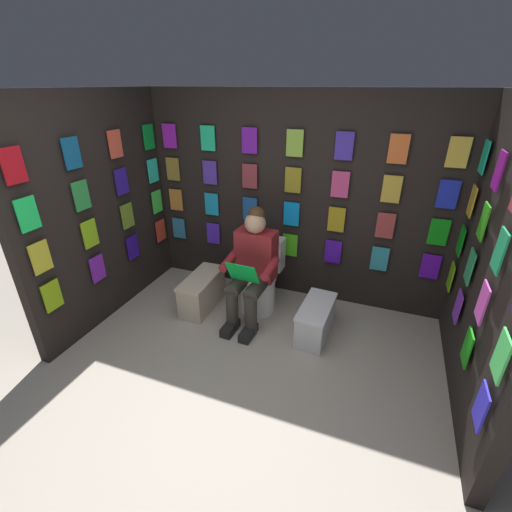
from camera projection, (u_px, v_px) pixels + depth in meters
The scene contains 8 objects.
ground_plane at pixel (215, 420), 2.62m from camera, with size 30.00×30.00×0.00m, color #B2A899.
display_wall_back at pixel (294, 200), 3.82m from camera, with size 3.40×0.14×2.22m.
display_wall_left at pixel (495, 269), 2.41m from camera, with size 0.14×1.96×2.22m.
display_wall_right at pixel (101, 211), 3.50m from camera, with size 0.14×1.96×2.22m.
toilet at pixel (260, 280), 3.83m from camera, with size 0.41×0.56×0.77m.
person_reading at pixel (252, 267), 3.52m from camera, with size 0.53×0.69×1.19m.
comic_longbox_near at pixel (202, 292), 3.88m from camera, with size 0.29×0.66×0.38m.
comic_longbox_far at pixel (316, 320), 3.44m from camera, with size 0.30×0.61×0.35m.
Camera 1 is at (-0.93, 1.59, 2.25)m, focal length 24.76 mm.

